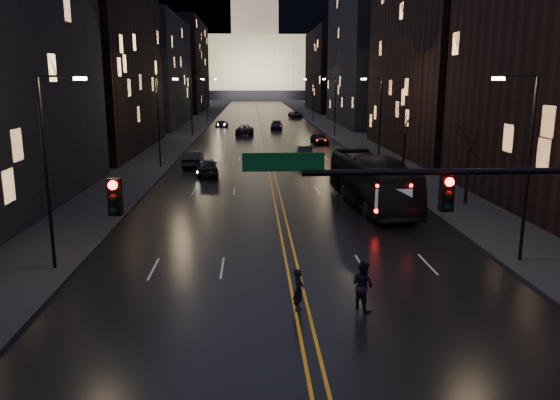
{
  "coord_description": "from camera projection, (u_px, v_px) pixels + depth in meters",
  "views": [
    {
      "loc": [
        -1.83,
        -14.42,
        8.66
      ],
      "look_at": [
        -0.54,
        10.71,
        3.09
      ],
      "focal_mm": 35.0,
      "sensor_mm": 36.0,
      "label": 1
    }
  ],
  "objects": [
    {
      "name": "ground",
      "position": [
        317.0,
        381.0,
        16.03
      ],
      "size": [
        900.0,
        900.0,
        0.0
      ],
      "primitive_type": "plane",
      "color": "black",
      "rests_on": "ground"
    },
    {
      "name": "road",
      "position": [
        259.0,
        113.0,
        142.79
      ],
      "size": [
        20.0,
        320.0,
        0.02
      ],
      "primitive_type": "cube",
      "color": "black",
      "rests_on": "ground"
    },
    {
      "name": "sidewalk_left",
      "position": [
        205.0,
        113.0,
        142.07
      ],
      "size": [
        8.0,
        320.0,
        0.16
      ],
      "primitive_type": "cube",
      "color": "black",
      "rests_on": "ground"
    },
    {
      "name": "sidewalk_right",
      "position": [
        312.0,
        113.0,
        143.47
      ],
      "size": [
        8.0,
        320.0,
        0.16
      ],
      "primitive_type": "cube",
      "color": "black",
      "rests_on": "ground"
    },
    {
      "name": "center_line",
      "position": [
        259.0,
        113.0,
        142.78
      ],
      "size": [
        0.62,
        320.0,
        0.01
      ],
      "primitive_type": "cube",
      "color": "orange",
      "rests_on": "road"
    },
    {
      "name": "building_left_mid",
      "position": [
        89.0,
        33.0,
        64.61
      ],
      "size": [
        12.0,
        30.0,
        28.0
      ],
      "primitive_type": "cube",
      "color": "black",
      "rests_on": "ground"
    },
    {
      "name": "building_left_far",
      "position": [
        149.0,
        72.0,
        102.53
      ],
      "size": [
        12.0,
        34.0,
        20.0
      ],
      "primitive_type": "cube",
      "color": "black",
      "rests_on": "ground"
    },
    {
      "name": "building_left_dist",
      "position": [
        181.0,
        67.0,
        148.9
      ],
      "size": [
        12.0,
        40.0,
        24.0
      ],
      "primitive_type": "cube",
      "color": "black",
      "rests_on": "ground"
    },
    {
      "name": "building_right_mid",
      "position": [
        371.0,
        56.0,
        103.97
      ],
      "size": [
        12.0,
        34.0,
        26.0
      ],
      "primitive_type": "cube",
      "color": "black",
      "rests_on": "ground"
    },
    {
      "name": "building_right_dist",
      "position": [
        334.0,
        71.0,
        151.21
      ],
      "size": [
        12.0,
        40.0,
        22.0
      ],
      "primitive_type": "cube",
      "color": "black",
      "rests_on": "ground"
    },
    {
      "name": "capitol",
      "position": [
        255.0,
        61.0,
        256.09
      ],
      "size": [
        90.0,
        50.0,
        58.5
      ],
      "color": "black",
      "rests_on": "ground"
    },
    {
      "name": "traffic_signal",
      "position": [
        530.0,
        210.0,
        15.21
      ],
      "size": [
        17.29,
        0.45,
        7.0
      ],
      "color": "black",
      "rests_on": "ground"
    },
    {
      "name": "streetlamp_right_near",
      "position": [
        526.0,
        159.0,
        25.22
      ],
      "size": [
        2.13,
        0.25,
        9.0
      ],
      "color": "black",
      "rests_on": "ground"
    },
    {
      "name": "streetlamp_left_near",
      "position": [
        49.0,
        162.0,
        24.14
      ],
      "size": [
        2.13,
        0.25,
        9.0
      ],
      "color": "black",
      "rests_on": "ground"
    },
    {
      "name": "streetlamp_right_mid",
      "position": [
        378.0,
        116.0,
        54.47
      ],
      "size": [
        2.13,
        0.25,
        9.0
      ],
      "color": "black",
      "rests_on": "ground"
    },
    {
      "name": "streetlamp_left_mid",
      "position": [
        160.0,
        117.0,
        53.39
      ],
      "size": [
        2.13,
        0.25,
        9.0
      ],
      "color": "black",
      "rests_on": "ground"
    },
    {
      "name": "streetlamp_right_far",
      "position": [
        334.0,
        103.0,
        83.72
      ],
      "size": [
        2.13,
        0.25,
        9.0
      ],
      "color": "black",
      "rests_on": "ground"
    },
    {
      "name": "streetlamp_left_far",
      "position": [
        192.0,
        104.0,
        82.64
      ],
      "size": [
        2.13,
        0.25,
        9.0
      ],
      "color": "black",
      "rests_on": "ground"
    },
    {
      "name": "streetlamp_right_dist",
      "position": [
        313.0,
        97.0,
        112.98
      ],
      "size": [
        2.13,
        0.25,
        9.0
      ],
      "color": "black",
      "rests_on": "ground"
    },
    {
      "name": "streetlamp_left_dist",
      "position": [
        208.0,
        97.0,
        111.9
      ],
      "size": [
        2.13,
        0.25,
        9.0
      ],
      "color": "black",
      "rests_on": "ground"
    },
    {
      "name": "tree_right_mid",
      "position": [
        470.0,
        142.0,
        37.15
      ],
      "size": [
        2.4,
        2.4,
        6.65
      ],
      "color": "black",
      "rests_on": "ground"
    },
    {
      "name": "tree_right_far",
      "position": [
        405.0,
        123.0,
        52.75
      ],
      "size": [
        2.4,
        2.4,
        6.65
      ],
      "color": "black",
      "rests_on": "ground"
    },
    {
      "name": "bus",
      "position": [
        372.0,
        181.0,
        37.83
      ],
      "size": [
        4.04,
        12.74,
        3.49
      ],
      "primitive_type": "imported",
      "rotation": [
        0.0,
        0.0,
        0.09
      ],
      "color": "black",
      "rests_on": "ground"
    },
    {
      "name": "oncoming_car_a",
      "position": [
        207.0,
        167.0,
        50.01
      ],
      "size": [
        2.62,
        5.14,
        1.68
      ],
      "primitive_type": "imported",
      "rotation": [
        0.0,
        0.0,
        3.28
      ],
      "color": "black",
      "rests_on": "ground"
    },
    {
      "name": "oncoming_car_b",
      "position": [
        193.0,
        159.0,
        54.86
      ],
      "size": [
        1.77,
        5.0,
        1.64
      ],
      "primitive_type": "imported",
      "rotation": [
        0.0,
        0.0,
        3.15
      ],
      "color": "black",
      "rests_on": "ground"
    },
    {
      "name": "oncoming_car_c",
      "position": [
        245.0,
        130.0,
        86.83
      ],
      "size": [
        3.01,
        5.93,
        1.61
      ],
      "primitive_type": "imported",
      "rotation": [
        0.0,
        0.0,
        3.08
      ],
      "color": "black",
      "rests_on": "ground"
    },
    {
      "name": "oncoming_car_d",
      "position": [
        222.0,
        124.0,
        100.57
      ],
      "size": [
        2.43,
        4.74,
        1.32
      ],
      "primitive_type": "imported",
      "rotation": [
        0.0,
        0.0,
        3.01
      ],
      "color": "black",
      "rests_on": "ground"
    },
    {
      "name": "receding_car_a",
      "position": [
        305.0,
        153.0,
        60.6
      ],
      "size": [
        1.51,
        4.26,
        1.4
      ],
      "primitive_type": "imported",
      "rotation": [
        0.0,
        0.0,
        -0.01
      ],
      "color": "black",
      "rests_on": "ground"
    },
    {
      "name": "receding_car_b",
      "position": [
        319.0,
        138.0,
        74.53
      ],
      "size": [
        2.41,
        4.77,
        1.56
      ],
      "primitive_type": "imported",
      "rotation": [
        0.0,
        0.0,
        0.13
      ],
      "color": "black",
      "rests_on": "ground"
    },
    {
      "name": "receding_car_c",
      "position": [
        277.0,
        125.0,
        96.02
      ],
      "size": [
        2.4,
        5.31,
        1.51
      ],
      "primitive_type": "imported",
      "rotation": [
        0.0,
        0.0,
        -0.05
      ],
      "color": "black",
      "rests_on": "ground"
    },
    {
      "name": "receding_car_d",
      "position": [
        295.0,
        114.0,
        125.72
      ],
      "size": [
        3.16,
        5.82,
        1.55
      ],
      "primitive_type": "imported",
      "rotation": [
        0.0,
        0.0,
        0.11
      ],
      "color": "black",
      "rests_on": "ground"
    },
    {
      "name": "pedestrian_a",
      "position": [
        299.0,
        290.0,
        20.71
      ],
      "size": [
        0.58,
        0.71,
        1.67
      ],
      "primitive_type": "imported",
      "rotation": [
        0.0,
        0.0,
        1.22
      ],
      "color": "black",
      "rests_on": "ground"
    },
    {
      "name": "pedestrian_b",
      "position": [
        363.0,
        285.0,
        20.81
      ],
      "size": [
        0.97,
        1.07,
        1.95
      ],
      "primitive_type": "imported",
      "rotation": [
        0.0,
        0.0,
        2.19
      ],
      "color": "black",
      "rests_on": "ground"
    }
  ]
}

